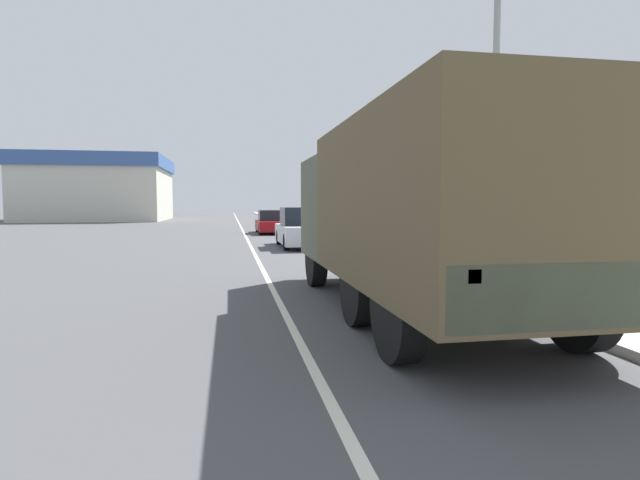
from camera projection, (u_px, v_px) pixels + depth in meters
The scene contains 10 objects.
ground_plane at pixel (241, 228), 36.93m from camera, with size 180.00×180.00×0.00m, color #4C4C4F.
lane_centre_stripe at pixel (241, 228), 36.93m from camera, with size 0.12×120.00×0.00m.
sidewalk_right at pixel (301, 226), 37.73m from camera, with size 1.80×120.00×0.12m.
grass_strip_right at pixel (358, 226), 38.52m from camera, with size 7.00×120.00×0.02m.
military_truck at pixel (415, 208), 8.08m from camera, with size 2.58×7.96×2.99m.
car_nearest_ahead at pixel (302, 229), 20.45m from camera, with size 1.81×4.41×1.62m.
car_second_ahead at pixel (272, 223), 29.94m from camera, with size 1.84×4.52×1.38m.
pickup_truck at pixel (514, 232), 16.06m from camera, with size 2.05×5.62×1.83m.
lamp_post at pixel (485, 104), 10.60m from camera, with size 1.69×0.24×6.22m.
building_distant at pixel (100, 188), 53.16m from camera, with size 14.01×14.21×6.69m.
Camera 1 is at (-0.87, 2.66, 1.78)m, focal length 28.00 mm.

